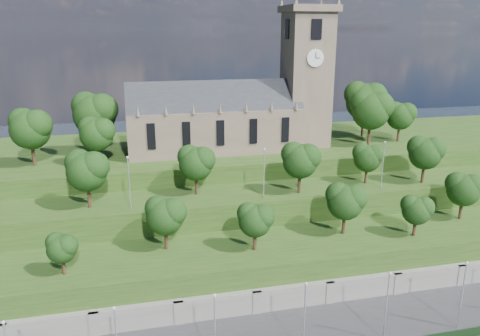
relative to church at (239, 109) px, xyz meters
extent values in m
cube|color=slate|center=(-0.79, -33.98, -20.02)|extent=(160.00, 2.00, 5.00)
cube|color=slate|center=(-25.79, -34.78, -20.02)|extent=(1.20, 0.60, 5.00)
cube|color=slate|center=(-15.79, -34.78, -20.02)|extent=(1.20, 0.60, 5.00)
cube|color=slate|center=(-5.79, -34.78, -20.02)|extent=(1.20, 0.60, 5.00)
cube|color=slate|center=(4.21, -34.78, -20.02)|extent=(1.20, 0.60, 5.00)
cube|color=slate|center=(14.21, -34.78, -20.02)|extent=(1.20, 0.60, 5.00)
cube|color=slate|center=(24.21, -34.78, -20.02)|extent=(1.20, 0.60, 5.00)
cube|color=#264216|center=(-0.79, -27.98, -18.52)|extent=(160.00, 12.00, 8.00)
cube|color=#264216|center=(-0.79, -16.98, -16.52)|extent=(160.00, 10.00, 12.00)
cube|color=#264216|center=(-0.79, 4.02, -15.02)|extent=(160.00, 32.00, 15.00)
cube|color=brown|center=(-4.79, 0.02, -3.52)|extent=(32.00, 12.00, 8.00)
cube|color=#212428|center=(-4.79, 0.02, 0.48)|extent=(32.00, 10.18, 10.18)
cone|color=brown|center=(-18.79, -5.98, 1.38)|extent=(0.70, 0.70, 1.80)
cone|color=brown|center=(-14.12, -5.98, 1.38)|extent=(0.70, 0.70, 1.80)
cone|color=brown|center=(-9.46, -5.98, 1.38)|extent=(0.70, 0.70, 1.80)
cone|color=brown|center=(-4.79, -5.98, 1.38)|extent=(0.70, 0.70, 1.80)
cone|color=brown|center=(-0.12, -5.98, 1.38)|extent=(0.70, 0.70, 1.80)
cone|color=brown|center=(4.54, -5.98, 1.38)|extent=(0.70, 0.70, 1.80)
cone|color=brown|center=(9.21, -5.98, 1.38)|extent=(0.70, 0.70, 1.80)
cube|color=black|center=(-16.79, -6.06, -3.02)|extent=(1.40, 0.25, 4.50)
cube|color=black|center=(-10.79, -6.06, -3.02)|extent=(1.40, 0.25, 4.50)
cube|color=black|center=(-4.79, -6.06, -3.02)|extent=(1.40, 0.25, 4.50)
cube|color=black|center=(1.21, -6.06, -3.02)|extent=(1.40, 0.25, 4.50)
cube|color=black|center=(7.21, -6.06, -3.02)|extent=(1.40, 0.25, 4.50)
cube|color=brown|center=(13.21, 0.02, 4.98)|extent=(8.00, 8.00, 25.00)
cube|color=brown|center=(13.21, 0.02, 18.08)|extent=(9.20, 9.20, 1.20)
cone|color=brown|center=(9.21, -3.98, 19.28)|extent=(0.80, 0.80, 1.60)
cone|color=brown|center=(9.21, 4.02, 19.28)|extent=(0.80, 0.80, 1.60)
cone|color=brown|center=(17.21, -3.98, 19.28)|extent=(0.80, 0.80, 1.60)
cone|color=brown|center=(17.21, 4.02, 19.28)|extent=(0.80, 0.80, 1.60)
cube|color=black|center=(13.21, -4.06, 14.48)|extent=(2.00, 0.25, 3.50)
cube|color=black|center=(13.21, 4.10, 14.48)|extent=(2.00, 0.25, 3.50)
cube|color=black|center=(9.13, 0.02, 14.48)|extent=(0.25, 2.00, 3.50)
cube|color=black|center=(17.29, 0.02, 14.48)|extent=(0.25, 2.00, 3.50)
cylinder|color=white|center=(13.21, -4.10, 9.48)|extent=(3.20, 0.30, 3.20)
cylinder|color=white|center=(17.33, 0.02, 9.48)|extent=(0.30, 3.20, 3.20)
cube|color=black|center=(13.21, -4.28, 9.98)|extent=(0.12, 0.05, 1.10)
cube|color=black|center=(13.61, -4.28, 9.48)|extent=(0.80, 0.05, 0.12)
cylinder|color=#321F13|center=(-29.21, -29.98, -13.36)|extent=(0.46, 0.46, 2.32)
sphere|color=black|center=(-29.21, -29.98, -11.12)|extent=(3.60, 3.60, 3.60)
sphere|color=black|center=(-28.48, -30.35, -10.58)|extent=(2.70, 2.70, 2.70)
sphere|color=black|center=(-29.84, -29.53, -10.40)|extent=(2.52, 2.52, 2.52)
cylinder|color=#321F13|center=(-16.32, -25.98, -12.88)|extent=(0.51, 0.51, 3.27)
sphere|color=black|center=(-16.32, -25.98, -9.72)|extent=(5.09, 5.09, 5.09)
sphere|color=black|center=(-15.30, -26.49, -8.96)|extent=(3.82, 3.82, 3.82)
sphere|color=black|center=(-17.21, -25.35, -8.70)|extent=(3.56, 3.56, 3.56)
cylinder|color=#321F13|center=(-4.58, -28.98, -13.07)|extent=(0.49, 0.49, 2.91)
sphere|color=black|center=(-4.58, -28.98, -10.26)|extent=(4.52, 4.52, 4.52)
sphere|color=black|center=(-3.67, -29.44, -9.58)|extent=(3.39, 3.39, 3.39)
sphere|color=black|center=(-5.37, -28.42, -9.35)|extent=(3.17, 3.17, 3.17)
cylinder|color=#321F13|center=(9.49, -26.98, -12.84)|extent=(0.51, 0.51, 3.37)
sphere|color=black|center=(9.49, -26.98, -9.58)|extent=(5.24, 5.24, 5.24)
sphere|color=black|center=(10.54, -27.51, -8.79)|extent=(3.93, 3.93, 3.93)
sphere|color=black|center=(8.57, -26.33, -8.53)|extent=(3.67, 3.67, 3.67)
cylinder|color=#321F13|center=(19.26, -29.98, -13.19)|extent=(0.48, 0.48, 2.66)
sphere|color=black|center=(19.26, -29.98, -10.62)|extent=(4.14, 4.14, 4.14)
sphere|color=black|center=(20.09, -30.40, -10.00)|extent=(3.11, 3.11, 3.11)
sphere|color=black|center=(18.54, -29.47, -9.79)|extent=(2.90, 2.90, 2.90)
cylinder|color=#321F13|center=(30.07, -25.98, -12.88)|extent=(0.51, 0.51, 3.29)
sphere|color=black|center=(30.07, -25.98, -9.70)|extent=(5.11, 5.11, 5.11)
sphere|color=black|center=(31.09, -26.50, -8.94)|extent=(3.83, 3.83, 3.83)
sphere|color=black|center=(29.18, -25.35, -8.68)|extent=(3.58, 3.58, 3.58)
cylinder|color=#321F13|center=(-26.62, -17.98, -8.66)|extent=(0.53, 0.53, 3.72)
sphere|color=black|center=(-26.62, -17.98, -5.07)|extent=(5.78, 5.78, 5.78)
sphere|color=black|center=(-25.47, -18.56, -4.20)|extent=(4.34, 4.34, 4.34)
sphere|color=black|center=(-27.63, -17.26, -3.91)|extent=(4.05, 4.05, 4.05)
cylinder|color=#321F13|center=(-10.62, -15.98, -8.82)|extent=(0.51, 0.51, 3.41)
sphere|color=black|center=(-10.62, -15.98, -5.53)|extent=(5.30, 5.30, 5.30)
sphere|color=black|center=(-9.56, -16.51, -4.73)|extent=(3.97, 3.97, 3.97)
sphere|color=black|center=(-11.54, -15.32, -4.47)|extent=(3.71, 3.71, 3.71)
cylinder|color=#321F13|center=(5.38, -18.98, -8.75)|extent=(0.52, 0.52, 3.54)
sphere|color=black|center=(5.38, -18.98, -5.34)|extent=(5.50, 5.50, 5.50)
sphere|color=black|center=(6.48, -19.53, -4.51)|extent=(4.12, 4.12, 4.12)
sphere|color=black|center=(4.41, -18.30, -4.24)|extent=(3.85, 3.85, 3.85)
cylinder|color=#321F13|center=(18.03, -16.98, -9.06)|extent=(0.49, 0.49, 2.93)
sphere|color=black|center=(18.03, -16.98, -6.23)|extent=(4.56, 4.56, 4.56)
sphere|color=black|center=(18.94, -17.44, -5.54)|extent=(3.42, 3.42, 3.42)
sphere|color=black|center=(17.23, -16.42, -5.31)|extent=(3.19, 3.19, 3.19)
cylinder|color=#321F13|center=(27.48, -18.98, -8.79)|extent=(0.51, 0.51, 3.47)
sphere|color=black|center=(27.48, -18.98, -5.43)|extent=(5.40, 5.40, 5.40)
sphere|color=black|center=(28.56, -19.52, -4.62)|extent=(4.05, 4.05, 4.05)
sphere|color=black|center=(26.53, -18.31, -4.35)|extent=(3.78, 3.78, 3.78)
cylinder|color=#321F13|center=(-36.19, -3.98, -5.43)|extent=(0.55, 0.55, 4.18)
sphere|color=black|center=(-36.19, -3.98, -1.39)|extent=(6.51, 6.51, 6.51)
sphere|color=black|center=(-34.89, -4.64, -0.41)|extent=(4.88, 4.88, 4.88)
sphere|color=black|center=(-37.33, -3.17, -0.09)|extent=(4.55, 4.55, 4.55)
cylinder|color=#321F13|center=(-26.36, 2.02, -5.09)|extent=(0.58, 0.58, 4.86)
sphere|color=black|center=(-26.36, 2.02, -0.39)|extent=(7.56, 7.56, 7.56)
sphere|color=black|center=(-24.84, 1.26, 0.74)|extent=(5.67, 5.67, 5.67)
sphere|color=black|center=(-27.68, 2.96, 1.12)|extent=(5.29, 5.29, 5.29)
cylinder|color=#321F13|center=(-25.71, -5.98, -5.75)|extent=(0.52, 0.52, 3.54)
sphere|color=black|center=(-25.71, -5.98, -2.33)|extent=(5.50, 5.50, 5.50)
sphere|color=black|center=(-24.61, -6.54, -1.51)|extent=(4.13, 4.13, 4.13)
sphere|color=black|center=(-26.67, -5.30, -1.23)|extent=(3.85, 3.85, 3.85)
cylinder|color=#321F13|center=(25.17, -3.98, -5.20)|extent=(0.57, 0.57, 4.64)
sphere|color=black|center=(25.17, -3.98, -0.71)|extent=(7.22, 7.22, 7.22)
sphere|color=black|center=(26.62, -4.71, 0.37)|extent=(5.42, 5.42, 5.42)
sphere|color=black|center=(23.91, -3.08, 0.73)|extent=(5.05, 5.05, 5.05)
cylinder|color=#321F13|center=(28.00, 4.02, -5.02)|extent=(0.58, 0.58, 5.00)
sphere|color=black|center=(28.00, 4.02, -0.19)|extent=(7.78, 7.78, 7.78)
sphere|color=black|center=(29.55, 3.24, 0.98)|extent=(5.83, 5.83, 5.83)
sphere|color=black|center=(26.64, 4.99, 1.37)|extent=(5.44, 5.44, 5.44)
cylinder|color=#321F13|center=(32.86, -1.98, -5.78)|extent=(0.52, 0.52, 3.49)
sphere|color=black|center=(32.86, -1.98, -2.41)|extent=(5.43, 5.43, 5.43)
sphere|color=black|center=(33.94, -2.53, -1.59)|extent=(4.07, 4.07, 4.07)
sphere|color=black|center=(31.91, -1.31, -1.32)|extent=(3.80, 3.80, 3.80)
sphere|color=silver|center=(-32.79, -43.48, -11.75)|extent=(0.36, 0.36, 0.36)
sphere|color=silver|center=(-22.79, -43.48, -11.75)|extent=(0.36, 0.36, 0.36)
cylinder|color=#B2B2B7|center=(-12.79, -43.48, -16.20)|extent=(0.16, 0.16, 8.65)
sphere|color=silver|center=(-12.79, -43.48, -11.75)|extent=(0.36, 0.36, 0.36)
cylinder|color=#B2B2B7|center=(-2.79, -43.48, -16.20)|extent=(0.16, 0.16, 8.65)
sphere|color=silver|center=(-2.79, -43.48, -11.75)|extent=(0.36, 0.36, 0.36)
cylinder|color=#B2B2B7|center=(7.21, -43.48, -16.20)|extent=(0.16, 0.16, 8.65)
sphere|color=silver|center=(7.21, -43.48, -11.75)|extent=(0.36, 0.36, 0.36)
cylinder|color=#B2B2B7|center=(17.21, -43.48, -16.20)|extent=(0.16, 0.16, 8.65)
sphere|color=silver|center=(17.21, -43.48, -11.75)|extent=(0.36, 0.36, 0.36)
cylinder|color=#B2B2B7|center=(-20.79, -19.98, -6.71)|extent=(0.16, 0.16, 7.61)
sphere|color=silver|center=(-20.79, -19.98, -2.79)|extent=(0.36, 0.36, 0.36)
cylinder|color=#B2B2B7|center=(-0.79, -19.98, -6.71)|extent=(0.16, 0.16, 7.61)
sphere|color=silver|center=(-0.79, -19.98, -2.79)|extent=(0.36, 0.36, 0.36)
cylinder|color=#B2B2B7|center=(19.21, -19.98, -6.71)|extent=(0.16, 0.16, 7.61)
sphere|color=silver|center=(19.21, -19.98, -2.79)|extent=(0.36, 0.36, 0.36)
camera|label=1|loc=(-19.92, -85.22, 14.53)|focal=35.00mm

